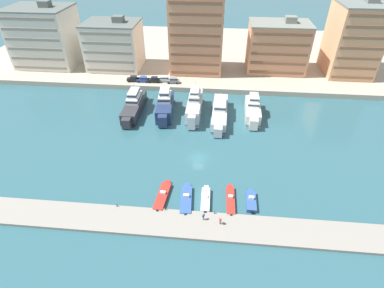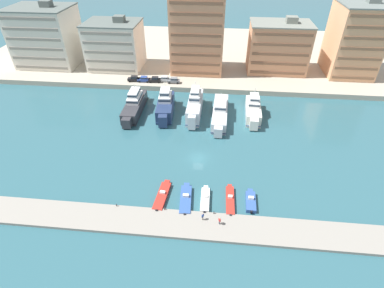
# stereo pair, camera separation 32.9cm
# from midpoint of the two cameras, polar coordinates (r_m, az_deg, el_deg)

# --- Properties ---
(ground_plane) EXTENTS (400.00, 400.00, 0.00)m
(ground_plane) POSITION_cam_midpoint_polar(r_m,az_deg,el_deg) (70.04, 1.08, -2.72)
(ground_plane) COLOR #2D5B66
(quay_promenade) EXTENTS (180.00, 70.00, 1.66)m
(quay_promenade) POSITION_cam_midpoint_polar(r_m,az_deg,el_deg) (130.27, 3.55, 16.85)
(quay_promenade) COLOR #ADA38E
(quay_promenade) RESTS_ON ground
(pier_dock) EXTENTS (120.00, 6.18, 0.59)m
(pier_dock) POSITION_cam_midpoint_polar(r_m,az_deg,el_deg) (56.00, -0.55, -15.16)
(pier_dock) COLOR gray
(pier_dock) RESTS_ON ground
(yacht_charcoal_far_left) EXTENTS (4.58, 18.91, 7.91)m
(yacht_charcoal_far_left) POSITION_cam_midpoint_polar(r_m,az_deg,el_deg) (88.42, -11.11, 7.30)
(yacht_charcoal_far_left) COLOR #333338
(yacht_charcoal_far_left) RESTS_ON ground
(yacht_navy_left) EXTENTS (5.40, 16.33, 8.68)m
(yacht_navy_left) POSITION_cam_midpoint_polar(r_m,az_deg,el_deg) (86.22, -5.28, 7.32)
(yacht_navy_left) COLOR navy
(yacht_navy_left) RESTS_ON ground
(yacht_silver_mid_left) EXTENTS (3.79, 17.68, 9.12)m
(yacht_silver_mid_left) POSITION_cam_midpoint_polar(r_m,az_deg,el_deg) (85.37, 0.36, 7.37)
(yacht_silver_mid_left) COLOR silver
(yacht_silver_mid_left) RESTS_ON ground
(yacht_silver_center_left) EXTENTS (4.43, 20.26, 6.46)m
(yacht_silver_center_left) POSITION_cam_midpoint_polar(r_m,az_deg,el_deg) (84.28, 5.20, 6.09)
(yacht_silver_center_left) COLOR silver
(yacht_silver_center_left) RESTS_ON ground
(yacht_ivory_center) EXTENTS (4.35, 15.17, 7.92)m
(yacht_ivory_center) POSITION_cam_midpoint_polar(r_m,az_deg,el_deg) (86.08, 11.39, 6.46)
(yacht_ivory_center) COLOR silver
(yacht_ivory_center) RESTS_ON ground
(motorboat_red_far_left) EXTENTS (2.56, 8.63, 1.27)m
(motorboat_red_far_left) POSITION_cam_midpoint_polar(r_m,az_deg,el_deg) (60.89, -5.77, -9.79)
(motorboat_red_far_left) COLOR red
(motorboat_red_far_left) RESTS_ON ground
(motorboat_blue_left) EXTENTS (2.61, 8.59, 1.35)m
(motorboat_blue_left) POSITION_cam_midpoint_polar(r_m,az_deg,el_deg) (59.98, -1.28, -10.45)
(motorboat_blue_left) COLOR #33569E
(motorboat_blue_left) RESTS_ON ground
(motorboat_white_mid_left) EXTENTS (1.78, 7.14, 1.22)m
(motorboat_white_mid_left) POSITION_cam_midpoint_polar(r_m,az_deg,el_deg) (59.92, 2.44, -10.51)
(motorboat_white_mid_left) COLOR white
(motorboat_white_mid_left) RESTS_ON ground
(motorboat_red_center_left) EXTENTS (1.69, 8.38, 1.18)m
(motorboat_red_center_left) POSITION_cam_midpoint_polar(r_m,az_deg,el_deg) (60.32, 7.18, -10.53)
(motorboat_red_center_left) COLOR red
(motorboat_red_center_left) RESTS_ON ground
(motorboat_blue_center) EXTENTS (1.98, 6.20, 1.42)m
(motorboat_blue_center) POSITION_cam_midpoint_polar(r_m,az_deg,el_deg) (60.69, 11.03, -10.57)
(motorboat_blue_center) COLOR #33569E
(motorboat_blue_center) RESTS_ON ground
(car_black_far_left) EXTENTS (4.21, 2.16, 1.80)m
(car_black_far_left) POSITION_cam_midpoint_polar(r_m,az_deg,el_deg) (103.94, -11.20, 12.11)
(car_black_far_left) COLOR black
(car_black_far_left) RESTS_ON quay_promenade
(car_blue_left) EXTENTS (4.12, 1.97, 1.80)m
(car_blue_left) POSITION_cam_midpoint_polar(r_m,az_deg,el_deg) (103.06, -9.38, 12.11)
(car_blue_left) COLOR #28428E
(car_blue_left) RESTS_ON quay_promenade
(car_black_mid_left) EXTENTS (4.19, 2.10, 1.80)m
(car_black_mid_left) POSITION_cam_midpoint_polar(r_m,az_deg,el_deg) (102.30, -7.31, 12.11)
(car_black_mid_left) COLOR black
(car_black_mid_left) RESTS_ON quay_promenade
(car_silver_center_left) EXTENTS (4.19, 2.10, 1.80)m
(car_silver_center_left) POSITION_cam_midpoint_polar(r_m,az_deg,el_deg) (102.41, -5.53, 12.26)
(car_silver_center_left) COLOR #B7BCC1
(car_silver_center_left) RESTS_ON quay_promenade
(car_grey_center) EXTENTS (4.12, 1.95, 1.80)m
(car_grey_center) POSITION_cam_midpoint_polar(r_m,az_deg,el_deg) (101.13, -3.71, 12.03)
(car_grey_center) COLOR slate
(car_grey_center) RESTS_ON quay_promenade
(apartment_block_far_left) EXTENTS (21.24, 16.66, 21.96)m
(apartment_block_far_left) POSITION_cam_midpoint_polar(r_m,az_deg,el_deg) (125.66, -26.26, 17.89)
(apartment_block_far_left) COLOR silver
(apartment_block_far_left) RESTS_ON quay_promenade
(apartment_block_left) EXTENTS (18.63, 14.72, 17.84)m
(apartment_block_left) POSITION_cam_midpoint_polar(r_m,az_deg,el_deg) (115.00, -14.67, 17.77)
(apartment_block_left) COLOR silver
(apartment_block_left) RESTS_ON quay_promenade
(apartment_block_mid_left) EXTENTS (17.92, 13.09, 27.49)m
(apartment_block_mid_left) POSITION_cam_midpoint_polar(r_m,az_deg,el_deg) (107.22, 0.83, 20.27)
(apartment_block_mid_left) COLOR tan
(apartment_block_mid_left) RESTS_ON quay_promenade
(apartment_block_center_left) EXTENTS (20.29, 13.32, 18.36)m
(apartment_block_center_left) POSITION_cam_midpoint_polar(r_m,az_deg,el_deg) (112.69, 15.81, 17.36)
(apartment_block_center_left) COLOR tan
(apartment_block_center_left) RESTS_ON quay_promenade
(apartment_block_center) EXTENTS (14.88, 17.31, 24.83)m
(apartment_block_center) POSITION_cam_midpoint_polar(r_m,az_deg,el_deg) (118.74, 28.22, 17.16)
(apartment_block_center) COLOR tan
(apartment_block_center) RESTS_ON quay_promenade
(pedestrian_near_edge) EXTENTS (0.43, 0.56, 1.66)m
(pedestrian_near_edge) POSITION_cam_midpoint_polar(r_m,az_deg,el_deg) (55.24, 5.22, -14.25)
(pedestrian_near_edge) COLOR #4C515B
(pedestrian_near_edge) RESTS_ON pier_dock
(pedestrian_mid_deck) EXTENTS (0.43, 0.50, 1.57)m
(pedestrian_mid_deck) POSITION_cam_midpoint_polar(r_m,az_deg,el_deg) (55.73, 2.03, -13.54)
(pedestrian_mid_deck) COLOR #7A6B56
(pedestrian_mid_deck) RESTS_ON pier_dock
(bollard_west) EXTENTS (0.20, 0.20, 0.61)m
(bollard_west) POSITION_cam_midpoint_polar(r_m,az_deg,el_deg) (60.00, -14.26, -11.23)
(bollard_west) COLOR #2D2D33
(bollard_west) RESTS_ON pier_dock
(bollard_west_mid) EXTENTS (0.20, 0.20, 0.61)m
(bollard_west_mid) POSITION_cam_midpoint_polar(r_m,az_deg,el_deg) (57.88, -5.31, -12.17)
(bollard_west_mid) COLOR #2D2D33
(bollard_west_mid) RESTS_ON pier_dock
(bollard_east_mid) EXTENTS (0.20, 0.20, 0.61)m
(bollard_east_mid) POSITION_cam_midpoint_polar(r_m,az_deg,el_deg) (57.21, 4.14, -12.84)
(bollard_east_mid) COLOR #2D2D33
(bollard_east_mid) RESTS_ON pier_dock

